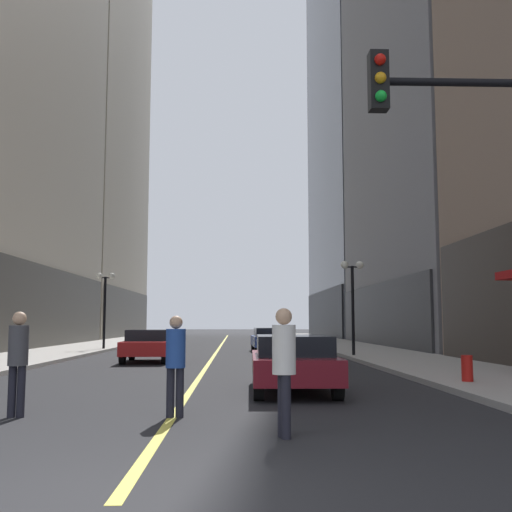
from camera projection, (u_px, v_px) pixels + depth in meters
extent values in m
plane|color=#262628|center=(220.00, 347.00, 40.18)|extent=(200.00, 200.00, 0.00)
cube|color=#ADA8A0|center=(95.00, 346.00, 39.93)|extent=(4.50, 78.00, 0.15)
cube|color=#ADA8A0|center=(344.00, 346.00, 40.45)|extent=(4.50, 78.00, 0.15)
cube|color=#E5D64C|center=(220.00, 347.00, 40.18)|extent=(0.16, 70.00, 0.01)
cube|color=#403C35|center=(58.00, 309.00, 39.62)|extent=(0.50, 22.80, 5.00)
cube|color=#B7AD99|center=(69.00, 91.00, 67.41)|extent=(14.32, 26.00, 54.30)
cube|color=#403C35|center=(127.00, 314.00, 64.96)|extent=(0.50, 24.70, 5.00)
cube|color=gray|center=(478.00, 95.00, 42.12)|extent=(14.57, 24.00, 34.68)
cube|color=#2C2C2E|center=(380.00, 315.00, 40.24)|extent=(0.50, 22.80, 4.16)
cube|color=black|center=(325.00, 314.00, 65.62)|extent=(0.50, 24.70, 5.00)
cube|color=maroon|center=(293.00, 366.00, 14.30)|extent=(1.98, 4.61, 0.55)
cube|color=black|center=(293.00, 346.00, 14.12)|extent=(1.71, 2.60, 0.50)
cylinder|color=black|center=(257.00, 372.00, 15.85)|extent=(0.23, 0.64, 0.64)
cylinder|color=black|center=(320.00, 372.00, 15.87)|extent=(0.23, 0.64, 0.64)
cylinder|color=black|center=(259.00, 385.00, 12.67)|extent=(0.23, 0.64, 0.64)
cylinder|color=black|center=(338.00, 385.00, 12.69)|extent=(0.23, 0.64, 0.64)
cube|color=#B21919|center=(148.00, 347.00, 24.93)|extent=(2.03, 4.12, 0.55)
cube|color=black|center=(148.00, 336.00, 25.18)|extent=(1.73, 2.33, 0.50)
cylinder|color=black|center=(165.00, 356.00, 23.56)|extent=(0.25, 0.65, 0.64)
cylinder|color=black|center=(123.00, 356.00, 23.44)|extent=(0.25, 0.65, 0.64)
cylinder|color=black|center=(170.00, 352.00, 26.36)|extent=(0.25, 0.65, 0.64)
cylinder|color=black|center=(132.00, 353.00, 26.25)|extent=(0.25, 0.65, 0.64)
cube|color=navy|center=(270.00, 341.00, 33.25)|extent=(2.03, 4.64, 0.55)
cube|color=black|center=(270.00, 332.00, 33.08)|extent=(1.75, 2.62, 0.50)
cylinder|color=black|center=(253.00, 345.00, 34.77)|extent=(0.24, 0.65, 0.64)
cylinder|color=black|center=(282.00, 345.00, 34.87)|extent=(0.24, 0.65, 0.64)
cylinder|color=black|center=(257.00, 347.00, 31.58)|extent=(0.24, 0.65, 0.64)
cylinder|color=black|center=(288.00, 347.00, 31.68)|extent=(0.24, 0.65, 0.64)
cylinder|color=black|center=(170.00, 393.00, 10.43)|extent=(0.14, 0.14, 0.84)
cylinder|color=black|center=(180.00, 393.00, 10.45)|extent=(0.14, 0.14, 0.84)
cylinder|color=#234799|center=(176.00, 348.00, 10.52)|extent=(0.37, 0.37, 0.67)
sphere|color=tan|center=(176.00, 322.00, 10.57)|extent=(0.23, 0.23, 0.23)
cylinder|color=black|center=(21.00, 392.00, 10.46)|extent=(0.14, 0.14, 0.88)
cylinder|color=black|center=(12.00, 391.00, 10.47)|extent=(0.14, 0.14, 0.88)
cylinder|color=#3F3F44|center=(18.00, 345.00, 10.55)|extent=(0.38, 0.38, 0.70)
sphere|color=tan|center=(20.00, 318.00, 10.60)|extent=(0.24, 0.24, 0.24)
cylinder|color=black|center=(286.00, 407.00, 8.55)|extent=(0.14, 0.14, 0.89)
cylinder|color=black|center=(282.00, 405.00, 8.70)|extent=(0.14, 0.14, 0.89)
cylinder|color=silver|center=(284.00, 349.00, 8.71)|extent=(0.41, 0.41, 0.70)
sphere|color=tan|center=(284.00, 316.00, 8.76)|extent=(0.24, 0.24, 0.24)
cylinder|color=black|center=(484.00, 83.00, 9.10)|extent=(3.20, 0.12, 0.12)
cube|color=black|center=(378.00, 81.00, 9.05)|extent=(0.28, 0.24, 0.90)
sphere|color=red|center=(380.00, 59.00, 8.94)|extent=(0.17, 0.17, 0.17)
sphere|color=orange|center=(381.00, 78.00, 8.91)|extent=(0.17, 0.17, 0.17)
sphere|color=green|center=(381.00, 96.00, 8.88)|extent=(0.17, 0.17, 0.17)
cylinder|color=black|center=(105.00, 314.00, 34.42)|extent=(0.14, 0.14, 4.20)
cylinder|color=black|center=(105.00, 278.00, 34.64)|extent=(0.80, 0.06, 0.06)
sphere|color=white|center=(99.00, 276.00, 34.64)|extent=(0.36, 0.36, 0.36)
sphere|color=white|center=(112.00, 276.00, 34.67)|extent=(0.36, 0.36, 0.36)
cylinder|color=black|center=(353.00, 312.00, 27.67)|extent=(0.14, 0.14, 4.20)
cylinder|color=black|center=(352.00, 267.00, 27.89)|extent=(0.80, 0.06, 0.06)
sphere|color=white|center=(345.00, 265.00, 27.89)|extent=(0.36, 0.36, 0.36)
sphere|color=white|center=(360.00, 265.00, 27.92)|extent=(0.36, 0.36, 0.36)
cylinder|color=red|center=(467.00, 371.00, 15.25)|extent=(0.28, 0.28, 0.80)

